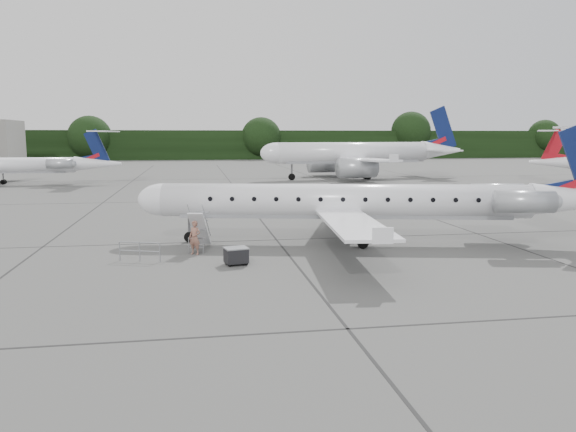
{
  "coord_description": "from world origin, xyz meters",
  "views": [
    {
      "loc": [
        -10.22,
        -27.26,
        6.45
      ],
      "look_at": [
        -5.44,
        1.37,
        2.3
      ],
      "focal_mm": 35.0,
      "sensor_mm": 36.0,
      "label": 1
    }
  ],
  "objects": [
    {
      "name": "airstair",
      "position": [
        -10.01,
        4.67,
        1.13
      ],
      "size": [
        1.32,
        2.49,
        2.26
      ],
      "primitive_type": null,
      "rotation": [
        0.0,
        0.0,
        -0.21
      ],
      "color": "white",
      "rests_on": "ground"
    },
    {
      "name": "bg_narrowbody",
      "position": [
        13.47,
        55.31,
        5.5
      ],
      "size": [
        33.35,
        26.0,
        11.0
      ],
      "primitive_type": null,
      "rotation": [
        0.0,
        0.0,
        0.14
      ],
      "color": "white",
      "rests_on": "ground"
    },
    {
      "name": "safety_railing",
      "position": [
        -13.12,
        2.07,
        0.5
      ],
      "size": [
        2.11,
        0.78,
        1.0
      ],
      "primitive_type": null,
      "rotation": [
        0.0,
        0.0,
        -0.32
      ],
      "color": "gray",
      "rests_on": "ground"
    },
    {
      "name": "treeline",
      "position": [
        0.0,
        130.0,
        4.0
      ],
      "size": [
        260.0,
        4.0,
        8.0
      ],
      "primitive_type": "cube",
      "color": "black",
      "rests_on": "ground"
    },
    {
      "name": "passenger",
      "position": [
        -10.29,
        3.36,
        0.94
      ],
      "size": [
        0.82,
        0.75,
        1.87
      ],
      "primitive_type": "imported",
      "rotation": [
        0.0,
        0.0,
        -0.57
      ],
      "color": "#926050",
      "rests_on": "ground"
    },
    {
      "name": "baggage_cart",
      "position": [
        -8.25,
        0.48,
        0.47
      ],
      "size": [
        1.26,
        1.1,
        0.95
      ],
      "primitive_type": null,
      "rotation": [
        0.0,
        0.0,
        0.22
      ],
      "color": "black",
      "rests_on": "ground"
    },
    {
      "name": "main_regional_jet",
      "position": [
        -1.38,
        5.12,
        3.6
      ],
      "size": [
        31.66,
        25.6,
        7.2
      ],
      "primitive_type": null,
      "rotation": [
        0.0,
        0.0,
        -0.21
      ],
      "color": "white",
      "rests_on": "ground"
    },
    {
      "name": "ground",
      "position": [
        0.0,
        0.0,
        0.0
      ],
      "size": [
        320.0,
        320.0,
        0.0
      ],
      "primitive_type": "plane",
      "color": "#555553",
      "rests_on": "ground"
    }
  ]
}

